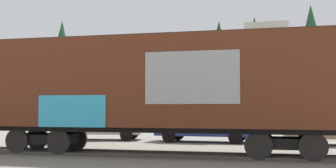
# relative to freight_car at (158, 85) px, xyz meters

# --- Properties ---
(ground_plane) EXTENTS (260.00, 260.00, 0.00)m
(ground_plane) POSITION_rel_freight_car_xyz_m (0.57, 0.00, -2.51)
(ground_plane) COLOR slate
(track) EXTENTS (60.02, 3.21, 0.08)m
(track) POSITION_rel_freight_car_xyz_m (-1.61, -0.03, -2.47)
(track) COLOR #4C4742
(track) RESTS_ON ground_plane
(freight_car) EXTENTS (14.17, 3.18, 4.40)m
(freight_car) POSITION_rel_freight_car_xyz_m (0.00, 0.00, 0.00)
(freight_car) COLOR #5B2B19
(freight_car) RESTS_ON ground_plane
(hillside) EXTENTS (137.80, 38.50, 14.98)m
(hillside) POSITION_rel_freight_car_xyz_m (0.55, 58.06, 2.57)
(hillside) COLOR silver
(hillside) RESTS_ON ground_plane
(parked_car_silver) EXTENTS (4.67, 2.40, 1.64)m
(parked_car_silver) POSITION_rel_freight_car_xyz_m (-5.06, 6.41, -1.67)
(parked_car_silver) COLOR #B7BABF
(parked_car_silver) RESTS_ON ground_plane
(parked_car_blue) EXTENTS (4.79, 1.97, 1.64)m
(parked_car_blue) POSITION_rel_freight_car_xyz_m (0.48, 6.31, -1.67)
(parked_car_blue) COLOR navy
(parked_car_blue) RESTS_ON ground_plane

